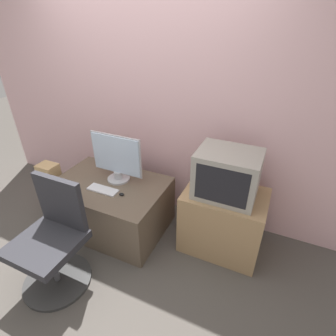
{
  "coord_description": "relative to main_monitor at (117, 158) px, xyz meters",
  "views": [
    {
      "loc": [
        1.35,
        -1.07,
        2.05
      ],
      "look_at": [
        0.47,
        0.86,
        0.8
      ],
      "focal_mm": 28.0,
      "sensor_mm": 36.0,
      "label": 1
    }
  ],
  "objects": [
    {
      "name": "side_stand",
      "position": [
        1.11,
        0.09,
        -0.48
      ],
      "size": [
        0.75,
        0.53,
        0.64
      ],
      "color": "#A37F56",
      "rests_on": "ground_plane"
    },
    {
      "name": "desk",
      "position": [
        -0.05,
        -0.12,
        -0.52
      ],
      "size": [
        1.15,
        0.79,
        0.55
      ],
      "color": "brown",
      "rests_on": "ground_plane"
    },
    {
      "name": "mouse",
      "position": [
        0.18,
        -0.23,
        -0.24
      ],
      "size": [
        0.05,
        0.04,
        0.02
      ],
      "color": "black",
      "rests_on": "desk"
    },
    {
      "name": "cardboard_box_lower",
      "position": [
        -0.81,
        -0.18,
        -0.63
      ],
      "size": [
        0.23,
        0.23,
        0.34
      ],
      "color": "beige",
      "rests_on": "ground_plane"
    },
    {
      "name": "book",
      "position": [
        -0.71,
        -0.5,
        -0.79
      ],
      "size": [
        0.18,
        0.15,
        0.02
      ],
      "color": "beige",
      "rests_on": "ground_plane"
    },
    {
      "name": "main_monitor",
      "position": [
        0.0,
        0.0,
        0.0
      ],
      "size": [
        0.56,
        0.23,
        0.5
      ],
      "color": "#B2B2B7",
      "rests_on": "desk"
    },
    {
      "name": "ground_plane",
      "position": [
        0.08,
        -0.81,
        -0.8
      ],
      "size": [
        12.0,
        12.0,
        0.0
      ],
      "primitive_type": "plane",
      "color": "#4C4742"
    },
    {
      "name": "crt_tv",
      "position": [
        1.1,
        0.07,
        0.06
      ],
      "size": [
        0.53,
        0.42,
        0.43
      ],
      "color": "gray",
      "rests_on": "side_stand"
    },
    {
      "name": "wall_back",
      "position": [
        0.08,
        0.51,
        0.5
      ],
      "size": [
        4.4,
        0.05,
        2.6
      ],
      "color": "beige",
      "rests_on": "ground_plane"
    },
    {
      "name": "keyboard",
      "position": [
        -0.03,
        -0.23,
        -0.24
      ],
      "size": [
        0.31,
        0.12,
        0.01
      ],
      "color": "silver",
      "rests_on": "desk"
    },
    {
      "name": "cardboard_box_upper",
      "position": [
        -0.81,
        -0.18,
        -0.32
      ],
      "size": [
        0.21,
        0.16,
        0.29
      ],
      "color": "tan",
      "rests_on": "cardboard_box_lower"
    },
    {
      "name": "office_chair",
      "position": [
        -0.08,
        -0.87,
        -0.39
      ],
      "size": [
        0.58,
        0.58,
        0.96
      ],
      "color": "#333333",
      "rests_on": "ground_plane"
    }
  ]
}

